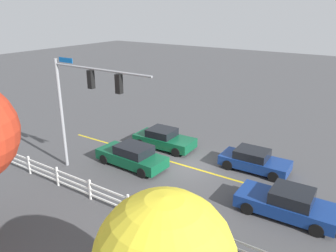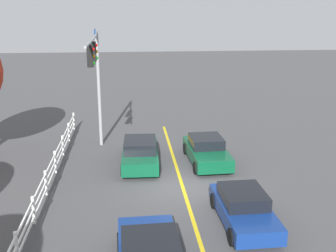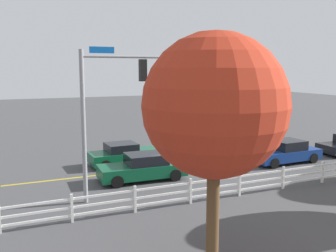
{
  "view_description": "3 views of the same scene",
  "coord_description": "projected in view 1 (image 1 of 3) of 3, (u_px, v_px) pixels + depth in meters",
  "views": [
    {
      "loc": [
        -9.76,
        16.66,
        9.64
      ],
      "look_at": [
        1.37,
        0.05,
        2.47
      ],
      "focal_mm": 35.82,
      "sensor_mm": 36.0,
      "label": 1
    },
    {
      "loc": [
        -17.95,
        2.41,
        8.13
      ],
      "look_at": [
        1.43,
        0.53,
        2.52
      ],
      "focal_mm": 44.64,
      "sensor_mm": 36.0,
      "label": 2
    },
    {
      "loc": [
        9.6,
        20.57,
        5.97
      ],
      "look_at": [
        0.8,
        0.44,
        2.63
      ],
      "focal_mm": 40.34,
      "sensor_mm": 36.0,
      "label": 3
    }
  ],
  "objects": [
    {
      "name": "ground_plane",
      "position": [
        186.0,
        166.0,
        21.4
      ],
      "size": [
        120.0,
        120.0,
        0.0
      ],
      "primitive_type": "plane",
      "color": "#444447"
    },
    {
      "name": "lane_center_stripe",
      "position": [
        246.0,
        183.0,
        19.3
      ],
      "size": [
        28.0,
        0.16,
        0.01
      ],
      "primitive_type": "cube",
      "color": "gold",
      "rests_on": "ground_plane"
    },
    {
      "name": "signal_assembly",
      "position": [
        82.0,
        96.0,
        18.91
      ],
      "size": [
        7.0,
        0.37,
        6.92
      ],
      "color": "gray",
      "rests_on": "ground_plane"
    },
    {
      "name": "car_0",
      "position": [
        287.0,
        203.0,
        16.15
      ],
      "size": [
        4.71,
        2.12,
        1.45
      ],
      "rotation": [
        0.0,
        0.0,
        0.03
      ],
      "color": "navy",
      "rests_on": "ground_plane"
    },
    {
      "name": "car_1",
      "position": [
        164.0,
        139.0,
        24.01
      ],
      "size": [
        4.43,
        2.09,
        1.39
      ],
      "rotation": [
        0.0,
        0.0,
        3.18
      ],
      "color": "#0C4C2D",
      "rests_on": "ground_plane"
    },
    {
      "name": "car_3",
      "position": [
        132.0,
        156.0,
        21.22
      ],
      "size": [
        4.73,
        2.06,
        1.44
      ],
      "rotation": [
        0.0,
        0.0,
        -0.04
      ],
      "color": "#0C4C2D",
      "rests_on": "ground_plane"
    },
    {
      "name": "car_4",
      "position": [
        254.0,
        160.0,
        20.71
      ],
      "size": [
        4.23,
        1.97,
        1.32
      ],
      "rotation": [
        0.0,
        0.0,
        3.16
      ],
      "color": "navy",
      "rests_on": "ground_plane"
    },
    {
      "name": "white_rail_fence",
      "position": [
        173.0,
        223.0,
        14.8
      ],
      "size": [
        26.1,
        0.1,
        1.15
      ],
      "color": "white",
      "rests_on": "ground_plane"
    }
  ]
}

